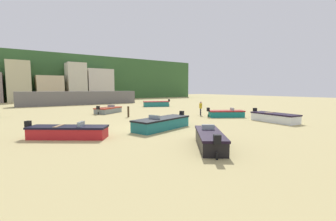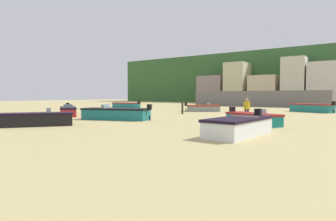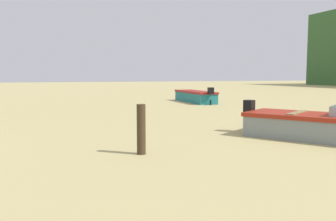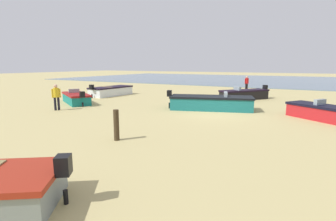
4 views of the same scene
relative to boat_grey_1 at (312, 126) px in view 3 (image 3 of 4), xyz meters
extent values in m
cube|color=gray|center=(0.01, 0.01, -0.08)|extent=(3.91, 3.40, 0.60)
cube|color=maroon|center=(0.01, 0.01, 0.29)|extent=(4.03, 3.52, 0.12)
cube|color=black|center=(-1.63, -1.12, 0.47)|extent=(0.41, 0.42, 0.40)
cylinder|color=black|center=(-1.63, -1.12, -0.23)|extent=(0.14, 0.14, 0.30)
cube|color=olive|center=(-0.36, -0.25, 0.34)|extent=(0.99, 1.28, 0.08)
cube|color=#1D7076|center=(-13.82, 2.09, -0.06)|extent=(4.57, 1.19, 0.63)
cube|color=maroon|center=(-13.82, 2.09, 0.32)|extent=(4.67, 1.27, 0.12)
cube|color=black|center=(-11.36, 2.09, 0.50)|extent=(0.28, 0.32, 0.40)
cylinder|color=black|center=(-11.36, 2.09, -0.22)|extent=(0.10, 0.10, 0.32)
cylinder|color=#3D2F1D|center=(0.42, -5.22, 0.21)|extent=(0.21, 0.21, 1.17)
camera|label=1|loc=(-9.67, -27.71, 2.73)|focal=23.97mm
camera|label=2|loc=(14.57, -28.42, 1.45)|focal=29.74mm
camera|label=3|loc=(8.46, -7.23, 1.49)|focal=38.38mm
camera|label=4|loc=(-5.83, 2.22, 2.46)|focal=27.82mm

